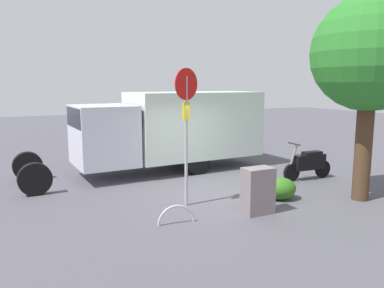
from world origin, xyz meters
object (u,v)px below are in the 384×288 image
(stop_sign, at_px, (186,115))
(street_tree, at_px, (370,55))
(box_truck_near, at_px, (169,127))
(motorcycle, at_px, (309,163))
(bike_rack_hoop, at_px, (176,223))
(utility_cabinet, at_px, (258,191))

(stop_sign, height_order, street_tree, street_tree)
(box_truck_near, xyz_separation_m, motorcycle, (-3.59, 3.03, -1.03))
(stop_sign, xyz_separation_m, bike_rack_hoop, (0.71, 1.06, -2.26))
(street_tree, distance_m, bike_rack_hoop, 6.30)
(box_truck_near, distance_m, utility_cabinet, 5.14)
(street_tree, xyz_separation_m, utility_cabinet, (3.08, -0.24, -3.18))
(utility_cabinet, distance_m, bike_rack_hoop, 2.07)
(box_truck_near, bearing_deg, motorcycle, 135.98)
(stop_sign, height_order, bike_rack_hoop, stop_sign)
(stop_sign, distance_m, utility_cabinet, 2.47)
(street_tree, relative_size, bike_rack_hoop, 6.15)
(motorcycle, xyz_separation_m, utility_cabinet, (3.34, 2.01, 0.03))
(box_truck_near, bearing_deg, bike_rack_hoop, 66.37)
(stop_sign, bearing_deg, motorcycle, -170.51)
(motorcycle, distance_m, stop_sign, 4.99)
(bike_rack_hoop, bearing_deg, motorcycle, -161.08)
(utility_cabinet, bearing_deg, street_tree, 175.54)
(box_truck_near, distance_m, stop_sign, 4.00)
(box_truck_near, height_order, bike_rack_hoop, box_truck_near)
(box_truck_near, height_order, stop_sign, stop_sign)
(box_truck_near, relative_size, street_tree, 1.60)
(box_truck_near, bearing_deg, stop_sign, 70.97)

